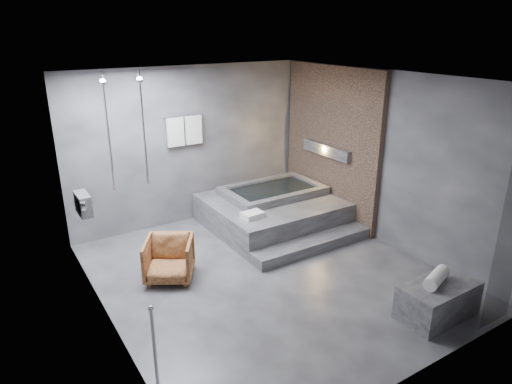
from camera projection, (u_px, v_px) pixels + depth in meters
room at (283, 153)px, 6.46m from camera, size 5.00×5.04×2.82m
tub_deck at (272, 212)px, 8.26m from camera, size 2.20×2.00×0.50m
tub_step at (313, 245)px, 7.38m from camera, size 2.20×0.36×0.18m
concrete_bench at (438, 300)px, 5.65m from camera, size 1.00×0.56×0.45m
driftwood_chair at (169, 259)px, 6.47m from camera, size 0.91×0.91×0.61m
rolled_towel at (437, 278)px, 5.55m from camera, size 0.50×0.30×0.17m
deck_towel at (253, 215)px, 7.37m from camera, size 0.36×0.27×0.09m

